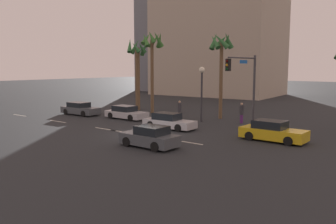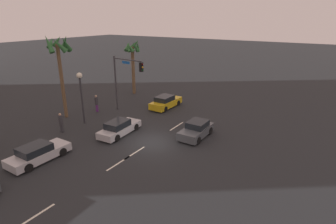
% 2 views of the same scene
% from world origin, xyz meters
% --- Properties ---
extents(ground_plane, '(220.00, 220.00, 0.00)m').
position_xyz_m(ground_plane, '(0.00, 0.00, 0.00)').
color(ground_plane, '#232628').
extents(lane_stripe_0, '(2.57, 0.14, 0.01)m').
position_xyz_m(lane_stripe_0, '(-18.00, 0.00, 0.01)').
color(lane_stripe_0, silver).
rests_on(lane_stripe_0, ground_plane).
extents(lane_stripe_1, '(2.58, 0.14, 0.01)m').
position_xyz_m(lane_stripe_1, '(-11.06, 0.00, 0.01)').
color(lane_stripe_1, silver).
rests_on(lane_stripe_1, ground_plane).
extents(lane_stripe_2, '(2.52, 0.14, 0.01)m').
position_xyz_m(lane_stripe_2, '(-4.25, 0.00, 0.01)').
color(lane_stripe_2, silver).
rests_on(lane_stripe_2, ground_plane).
extents(lane_stripe_3, '(2.53, 0.14, 0.01)m').
position_xyz_m(lane_stripe_3, '(-2.36, 0.00, 0.01)').
color(lane_stripe_3, silver).
rests_on(lane_stripe_3, ground_plane).
extents(lane_stripe_4, '(2.54, 0.14, 0.01)m').
position_xyz_m(lane_stripe_4, '(4.28, 0.00, 0.01)').
color(lane_stripe_4, silver).
rests_on(lane_stripe_4, ground_plane).
extents(car_0, '(4.67, 1.99, 1.35)m').
position_xyz_m(car_0, '(-0.19, 3.53, 0.62)').
color(car_0, '#B7B7BC').
rests_on(car_0, ground_plane).
extents(car_1, '(4.00, 1.91, 1.42)m').
position_xyz_m(car_1, '(3.15, -2.72, 0.65)').
color(car_1, '#474C51').
rests_on(car_1, ground_plane).
extents(car_2, '(4.70, 2.07, 1.37)m').
position_xyz_m(car_2, '(-13.24, 4.38, 0.64)').
color(car_2, '#474C51').
rests_on(car_2, ground_plane).
extents(car_3, '(4.60, 1.98, 1.46)m').
position_xyz_m(car_3, '(8.73, 4.16, 0.67)').
color(car_3, gold).
rests_on(car_3, ground_plane).
extents(car_4, '(4.58, 1.94, 1.33)m').
position_xyz_m(car_4, '(-7.16, 5.37, 0.61)').
color(car_4, '#B7B7BC').
rests_on(car_4, ground_plane).
extents(traffic_signal, '(0.62, 4.38, 6.22)m').
position_xyz_m(traffic_signal, '(5.03, 7.20, 4.19)').
color(traffic_signal, '#38383D').
rests_on(traffic_signal, ground_plane).
extents(streetlamp, '(0.56, 0.56, 5.23)m').
position_xyz_m(streetlamp, '(-0.05, 8.38, 3.74)').
color(streetlamp, '#2D2D33').
rests_on(streetlamp, ground_plane).
extents(pedestrian_0, '(0.56, 0.56, 1.89)m').
position_xyz_m(pedestrian_0, '(-2.71, 8.44, 0.99)').
color(pedestrian_0, '#333338').
rests_on(pedestrian_0, ground_plane).
extents(pedestrian_1, '(0.40, 0.40, 1.93)m').
position_xyz_m(pedestrian_1, '(3.31, 10.05, 1.02)').
color(pedestrian_1, '#59266B').
rests_on(pedestrian_1, ground_plane).
extents(palm_tree_0, '(2.50, 2.54, 8.72)m').
position_xyz_m(palm_tree_0, '(0.22, 11.37, 6.79)').
color(palm_tree_0, brown).
rests_on(palm_tree_0, ground_plane).
extents(palm_tree_1, '(2.45, 2.64, 9.15)m').
position_xyz_m(palm_tree_1, '(-7.94, 10.45, 7.17)').
color(palm_tree_1, brown).
rests_on(palm_tree_1, ground_plane).
extents(palm_tree_2, '(2.58, 2.67, 8.67)m').
position_xyz_m(palm_tree_2, '(-11.47, 11.71, 5.77)').
color(palm_tree_2, brown).
rests_on(palm_tree_2, ground_plane).
extents(building_1, '(11.95, 13.91, 23.29)m').
position_xyz_m(building_1, '(-30.61, 43.14, 11.64)').
color(building_1, slate).
rests_on(building_1, ground_plane).
extents(building_2, '(22.67, 16.36, 32.26)m').
position_xyz_m(building_2, '(-16.14, 38.57, 16.13)').
color(building_2, '#B2A38E').
rests_on(building_2, ground_plane).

